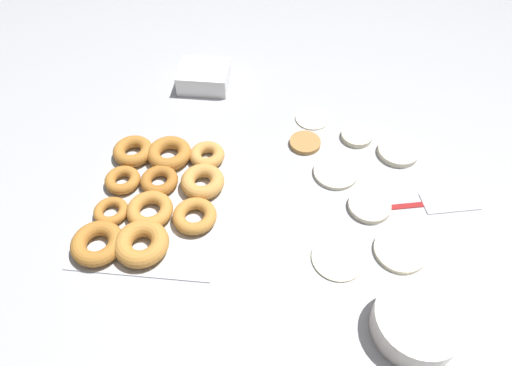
% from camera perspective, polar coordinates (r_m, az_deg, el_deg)
% --- Properties ---
extents(ground_plane, '(3.00, 3.00, 0.00)m').
position_cam_1_polar(ground_plane, '(1.11, 5.46, 0.03)').
color(ground_plane, '#B2B5BA').
extents(pancake_0, '(0.11, 0.11, 0.01)m').
position_cam_1_polar(pancake_0, '(1.00, 10.25, -9.15)').
color(pancake_0, beige).
rests_on(pancake_0, ground_plane).
extents(pancake_1, '(0.08, 0.08, 0.01)m').
position_cam_1_polar(pancake_1, '(1.24, 12.48, 5.76)').
color(pancake_1, beige).
rests_on(pancake_1, ground_plane).
extents(pancake_2, '(0.10, 0.10, 0.01)m').
position_cam_1_polar(pancake_2, '(1.09, 13.98, -2.80)').
color(pancake_2, beige).
rests_on(pancake_2, ground_plane).
extents(pancake_3, '(0.11, 0.11, 0.01)m').
position_cam_1_polar(pancake_3, '(1.14, 9.91, 1.29)').
color(pancake_3, beige).
rests_on(pancake_3, ground_plane).
extents(pancake_4, '(0.08, 0.08, 0.01)m').
position_cam_1_polar(pancake_4, '(1.20, 6.16, 5.02)').
color(pancake_4, '#B27F42').
rests_on(pancake_4, ground_plane).
extents(pancake_5, '(0.11, 0.11, 0.01)m').
position_cam_1_polar(pancake_5, '(1.04, 17.58, -8.04)').
color(pancake_5, beige).
rests_on(pancake_5, ground_plane).
extents(pancake_6, '(0.10, 0.10, 0.02)m').
position_cam_1_polar(pancake_6, '(1.23, 17.34, 3.75)').
color(pancake_6, beige).
rests_on(pancake_6, ground_plane).
extents(pancake_7, '(0.09, 0.09, 0.01)m').
position_cam_1_polar(pancake_7, '(1.28, 7.06, 8.08)').
color(pancake_7, beige).
rests_on(pancake_7, ground_plane).
extents(donut_tray, '(0.40, 0.31, 0.04)m').
position_cam_1_polar(donut_tray, '(1.08, -12.49, -1.62)').
color(donut_tray, silver).
rests_on(donut_tray, ground_plane).
extents(batter_bowl, '(0.16, 0.16, 0.06)m').
position_cam_1_polar(batter_bowl, '(0.93, 19.39, -16.17)').
color(batter_bowl, silver).
rests_on(batter_bowl, ground_plane).
extents(container_stack, '(0.12, 0.14, 0.06)m').
position_cam_1_polar(container_stack, '(1.38, -6.51, 13.05)').
color(container_stack, white).
rests_on(container_stack, ground_plane).
extents(spatula, '(0.10, 0.29, 0.01)m').
position_cam_1_polar(spatula, '(1.15, 21.68, -2.31)').
color(spatula, maroon).
rests_on(spatula, ground_plane).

